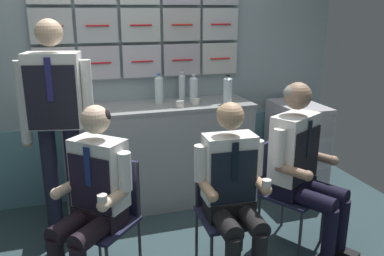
% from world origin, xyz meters
% --- Properties ---
extents(galley_bulkhead, '(4.20, 0.14, 2.15)m').
position_xyz_m(galley_bulkhead, '(0.02, 1.37, 1.12)').
color(galley_bulkhead, '#8C9EA6').
rests_on(galley_bulkhead, ground).
extents(galley_counter, '(1.74, 0.53, 0.96)m').
position_xyz_m(galley_counter, '(0.21, 1.09, 0.48)').
color(galley_counter, '#9B9F9F').
rests_on(galley_counter, ground).
extents(service_trolley, '(0.40, 0.65, 0.90)m').
position_xyz_m(service_trolley, '(1.60, 0.96, 0.48)').
color(service_trolley, black).
rests_on(service_trolley, ground).
extents(folding_chair_left, '(0.57, 0.57, 0.82)m').
position_xyz_m(folding_chair_left, '(-0.35, 0.14, 0.50)').
color(folding_chair_left, '#2D2D33').
rests_on(folding_chair_left, ground).
extents(crew_member_left, '(0.63, 0.64, 1.22)m').
position_xyz_m(crew_member_left, '(-0.46, 0.02, 0.67)').
color(crew_member_left, black).
rests_on(crew_member_left, ground).
extents(folding_chair_right, '(0.42, 0.42, 0.82)m').
position_xyz_m(folding_chair_right, '(0.44, 0.01, 0.50)').
color(folding_chair_right, '#2D2D33').
rests_on(folding_chair_right, ground).
extents(crew_member_right, '(0.49, 0.60, 1.22)m').
position_xyz_m(crew_member_right, '(0.43, -0.15, 0.66)').
color(crew_member_right, black).
rests_on(crew_member_right, ground).
extents(folding_chair_by_counter, '(0.55, 0.55, 0.82)m').
position_xyz_m(folding_chair_by_counter, '(0.99, 0.17, 0.50)').
color(folding_chair_by_counter, '#2D2D33').
rests_on(folding_chair_by_counter, ground).
extents(crew_member_by_counter, '(0.62, 0.72, 1.29)m').
position_xyz_m(crew_member_by_counter, '(1.07, 0.03, 0.71)').
color(crew_member_by_counter, black).
rests_on(crew_member_by_counter, ground).
extents(crew_member_standing, '(0.53, 0.33, 1.73)m').
position_xyz_m(crew_member_standing, '(-0.65, 0.65, 1.04)').
color(crew_member_standing, black).
rests_on(crew_member_standing, ground).
extents(water_bottle_short, '(0.08, 0.08, 0.27)m').
position_xyz_m(water_bottle_short, '(0.83, 0.96, 1.09)').
color(water_bottle_short, silver).
rests_on(water_bottle_short, galley_counter).
extents(sparkling_bottle_green, '(0.06, 0.06, 0.27)m').
position_xyz_m(sparkling_bottle_green, '(0.48, 1.26, 1.08)').
color(sparkling_bottle_green, silver).
rests_on(sparkling_bottle_green, galley_counter).
extents(water_bottle_clear, '(0.08, 0.08, 0.27)m').
position_xyz_m(water_bottle_clear, '(0.24, 1.18, 1.09)').
color(water_bottle_clear, silver).
rests_on(water_bottle_clear, galley_counter).
extents(water_bottle_blue_cap, '(0.08, 0.08, 0.26)m').
position_xyz_m(water_bottle_blue_cap, '(0.55, 1.10, 1.08)').
color(water_bottle_blue_cap, silver).
rests_on(water_bottle_blue_cap, galley_counter).
extents(coffee_cup_white, '(0.07, 0.07, 0.06)m').
position_xyz_m(coffee_cup_white, '(0.54, 1.00, 0.99)').
color(coffee_cup_white, silver).
rests_on(coffee_cup_white, galley_counter).
extents(espresso_cup_small, '(0.07, 0.07, 0.06)m').
position_xyz_m(espresso_cup_small, '(0.37, 0.94, 0.99)').
color(espresso_cup_small, silver).
rests_on(espresso_cup_small, galley_counter).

